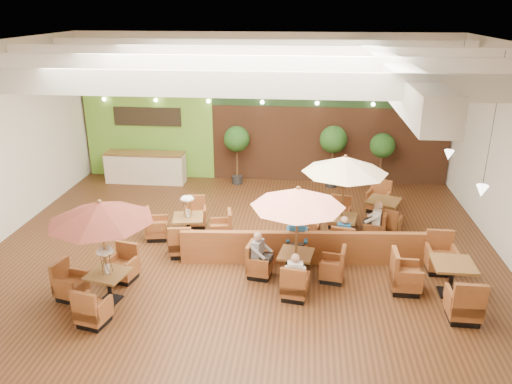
# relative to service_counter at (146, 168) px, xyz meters

# --- Properties ---
(room) EXTENTS (14.04, 14.00, 5.52)m
(room) POSITION_rel_service_counter_xyz_m (4.65, -3.88, 3.05)
(room) COLOR #381E0F
(room) RESTS_ON ground
(service_counter) EXTENTS (3.00, 0.75, 1.18)m
(service_counter) POSITION_rel_service_counter_xyz_m (0.00, 0.00, 0.00)
(service_counter) COLOR beige
(service_counter) RESTS_ON ground
(booth_divider) EXTENTS (6.50, 0.71, 0.90)m
(booth_divider) POSITION_rel_service_counter_xyz_m (6.10, -5.82, -0.13)
(booth_divider) COLOR brown
(booth_divider) RESTS_ON ground
(table_0) EXTENTS (2.44, 2.55, 2.52)m
(table_0) POSITION_rel_service_counter_xyz_m (1.61, -8.05, 1.22)
(table_0) COLOR brown
(table_0) RESTS_ON ground
(table_1) EXTENTS (2.46, 2.46, 2.46)m
(table_1) POSITION_rel_service_counter_xyz_m (5.89, -6.63, 1.11)
(table_1) COLOR brown
(table_1) RESTS_ON ground
(table_2) EXTENTS (2.62, 2.62, 2.59)m
(table_2) POSITION_rel_service_counter_xyz_m (7.13, -4.34, 1.18)
(table_2) COLOR brown
(table_2) RESTS_ON ground
(table_3) EXTENTS (2.60, 2.60, 1.52)m
(table_3) POSITION_rel_service_counter_xyz_m (2.77, -4.79, -0.16)
(table_3) COLOR brown
(table_3) RESTS_ON ground
(table_4) EXTENTS (1.86, 2.78, 1.04)m
(table_4) POSITION_rel_service_counter_xyz_m (9.23, -6.97, -0.19)
(table_4) COLOR brown
(table_4) RESTS_ON ground
(table_5) EXTENTS (1.20, 2.93, 1.03)m
(table_5) POSITION_rel_service_counter_xyz_m (8.47, -3.08, -0.19)
(table_5) COLOR brown
(table_5) RESTS_ON ground
(topiary_0) EXTENTS (0.96, 0.96, 2.22)m
(topiary_0) POSITION_rel_service_counter_xyz_m (3.49, 0.20, 1.07)
(topiary_0) COLOR black
(topiary_0) RESTS_ON ground
(topiary_1) EXTENTS (1.00, 1.00, 2.32)m
(topiary_1) POSITION_rel_service_counter_xyz_m (7.04, 0.20, 1.14)
(topiary_1) COLOR black
(topiary_1) RESTS_ON ground
(topiary_2) EXTENTS (0.90, 0.90, 2.09)m
(topiary_2) POSITION_rel_service_counter_xyz_m (8.80, 0.20, 0.98)
(topiary_2) COLOR black
(topiary_2) RESTS_ON ground
(diner_0) EXTENTS (0.35, 0.28, 0.72)m
(diner_0) POSITION_rel_service_counter_xyz_m (5.89, -7.52, 0.15)
(diner_0) COLOR white
(diner_0) RESTS_ON ground
(diner_1) EXTENTS (0.40, 0.32, 0.83)m
(diner_1) POSITION_rel_service_counter_xyz_m (5.89, -5.73, 0.19)
(diner_1) COLOR #225D95
(diner_1) RESTS_ON ground
(diner_2) EXTENTS (0.38, 0.42, 0.76)m
(diner_2) POSITION_rel_service_counter_xyz_m (5.00, -6.63, 0.16)
(diner_2) COLOR gray
(diner_2) RESTS_ON ground
(diner_3) EXTENTS (0.38, 0.33, 0.72)m
(diner_3) POSITION_rel_service_counter_xyz_m (7.13, -5.29, 0.15)
(diner_3) COLOR #225D95
(diner_3) RESTS_ON ground
(diner_4) EXTENTS (0.39, 0.44, 0.81)m
(diner_4) POSITION_rel_service_counter_xyz_m (8.08, -4.34, 0.18)
(diner_4) COLOR white
(diner_4) RESTS_ON ground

